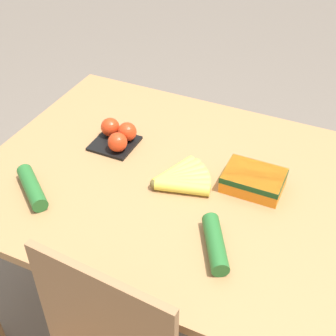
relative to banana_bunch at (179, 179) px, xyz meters
name	(u,v)px	position (x,y,z in m)	size (l,w,h in m)	color
ground_plane	(168,306)	(0.05, -0.02, -0.75)	(12.00, 12.00, 0.00)	#665B51
dining_table	(168,197)	(0.05, -0.02, -0.11)	(1.21, 0.98, 0.73)	#9E7044
banana_bunch	(179,179)	(0.00, 0.00, 0.00)	(0.19, 0.19, 0.04)	brown
tomato_pack	(118,135)	(0.28, -0.11, 0.02)	(0.15, 0.15, 0.08)	black
carrot_bag	(254,179)	(-0.22, -0.08, 0.02)	(0.19, 0.13, 0.06)	orange
cucumber_near	(32,187)	(0.40, 0.23, 0.01)	(0.18, 0.15, 0.05)	#236028
cucumber_far	(215,243)	(-0.20, 0.21, 0.01)	(0.13, 0.19, 0.05)	#236028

